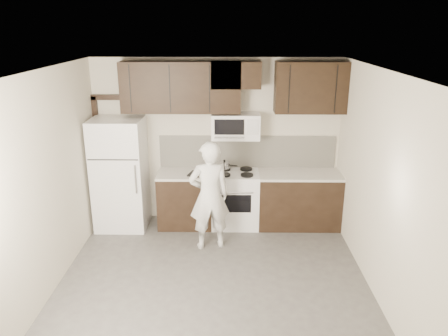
{
  "coord_description": "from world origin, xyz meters",
  "views": [
    {
      "loc": [
        0.2,
        -4.7,
        3.2
      ],
      "look_at": [
        0.13,
        0.9,
        1.34
      ],
      "focal_mm": 35.0,
      "sensor_mm": 36.0,
      "label": 1
    }
  ],
  "objects_px": {
    "stove": "(235,199)",
    "microwave": "(236,126)",
    "person": "(209,196)",
    "refrigerator": "(120,174)"
  },
  "relations": [
    {
      "from": "refrigerator",
      "to": "person",
      "type": "bearing_deg",
      "value": -26.12
    },
    {
      "from": "microwave",
      "to": "stove",
      "type": "bearing_deg",
      "value": -89.9
    },
    {
      "from": "stove",
      "to": "person",
      "type": "height_order",
      "value": "person"
    },
    {
      "from": "person",
      "to": "refrigerator",
      "type": "bearing_deg",
      "value": -39.43
    },
    {
      "from": "stove",
      "to": "person",
      "type": "bearing_deg",
      "value": -116.79
    },
    {
      "from": "stove",
      "to": "microwave",
      "type": "bearing_deg",
      "value": 90.1
    },
    {
      "from": "stove",
      "to": "microwave",
      "type": "xyz_separation_m",
      "value": [
        -0.0,
        0.12,
        1.19
      ]
    },
    {
      "from": "stove",
      "to": "refrigerator",
      "type": "bearing_deg",
      "value": -178.49
    },
    {
      "from": "stove",
      "to": "microwave",
      "type": "relative_size",
      "value": 1.24
    },
    {
      "from": "refrigerator",
      "to": "person",
      "type": "height_order",
      "value": "refrigerator"
    }
  ]
}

